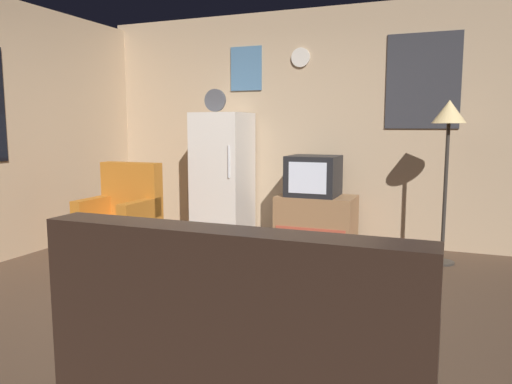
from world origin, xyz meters
The scene contains 13 objects.
ground_plane centered at (0.00, 0.00, 0.00)m, with size 12.00×12.00×0.00m, color #4C3828.
wall_with_art centered at (0.01, 2.45, 1.34)m, with size 5.20×0.12×2.67m.
fridge centered at (-0.91, 2.07, 0.75)m, with size 0.60×0.62×1.77m.
tv_stand centered at (0.26, 2.00, 0.29)m, with size 0.84×0.53×0.58m.
crt_tv centered at (0.22, 2.00, 0.80)m, with size 0.54×0.51×0.44m.
standing_lamp centered at (1.58, 1.86, 1.36)m, with size 0.32×0.32×1.59m.
coffee_table centered at (-0.31, 0.11, 0.23)m, with size 0.72×0.72×0.45m.
wine_glass centered at (-0.21, 0.12, 0.53)m, with size 0.05×0.05×0.15m, color silver.
mug_ceramic_white centered at (-0.33, 0.16, 0.50)m, with size 0.08×0.08×0.09m, color silver.
remote_control centered at (-0.34, 0.22, 0.46)m, with size 0.15×0.04×0.02m, color black.
armchair centered at (-1.55, 0.95, 0.34)m, with size 0.68×0.68×0.96m.
couch centered at (0.76, -1.18, 0.31)m, with size 1.70×0.80×0.92m.
book_stack centered at (0.83, 1.92, 0.07)m, with size 0.20×0.17×0.14m.
Camera 1 is at (1.63, -3.20, 1.34)m, focal length 34.51 mm.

